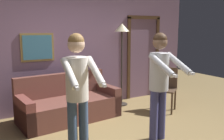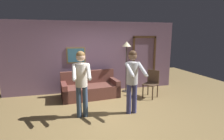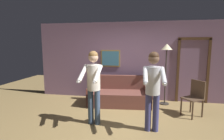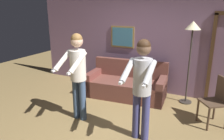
% 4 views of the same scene
% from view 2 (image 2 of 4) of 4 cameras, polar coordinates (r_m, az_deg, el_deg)
% --- Properties ---
extents(ground_plane, '(12.00, 12.00, 0.00)m').
position_cam_2_polar(ground_plane, '(4.79, -1.57, -14.51)').
color(ground_plane, olive).
extents(back_wall_assembly, '(6.40, 0.10, 2.60)m').
position_cam_2_polar(back_wall_assembly, '(6.55, -5.75, 4.21)').
color(back_wall_assembly, slate).
rests_on(back_wall_assembly, ground_plane).
extents(couch, '(1.97, 1.03, 0.87)m').
position_cam_2_polar(couch, '(6.08, -7.16, -6.19)').
color(couch, brown).
rests_on(couch, ground_plane).
extents(torchiere_lamp, '(0.34, 0.34, 1.88)m').
position_cam_2_polar(torchiere_lamp, '(6.42, 4.75, 6.54)').
color(torchiere_lamp, '#332D28').
rests_on(torchiere_lamp, ground_plane).
extents(person_standing_left, '(0.45, 0.67, 1.71)m').
position_cam_2_polar(person_standing_left, '(4.41, -9.98, -2.62)').
color(person_standing_left, '#394E6D').
rests_on(person_standing_left, ground_plane).
extents(person_standing_right, '(0.45, 0.69, 1.71)m').
position_cam_2_polar(person_standing_right, '(4.60, 6.69, -2.00)').
color(person_standing_right, '#3C3E76').
rests_on(person_standing_right, ground_plane).
extents(dining_chair_distant, '(0.59, 0.59, 0.93)m').
position_cam_2_polar(dining_chair_distant, '(6.13, 12.85, -3.82)').
color(dining_chair_distant, '#4C3828').
rests_on(dining_chair_distant, ground_plane).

